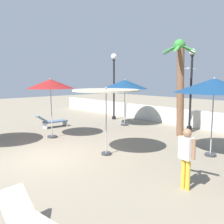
# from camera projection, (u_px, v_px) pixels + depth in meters

# --- Properties ---
(ground_plane) EXTENTS (56.00, 56.00, 0.00)m
(ground_plane) POSITION_uv_depth(u_px,v_px,m) (49.00, 157.00, 9.38)
(ground_plane) COLOR gray
(boundary_wall) EXTENTS (25.20, 0.30, 1.02)m
(boundary_wall) POSITION_uv_depth(u_px,v_px,m) (183.00, 118.00, 15.33)
(boundary_wall) COLOR silver
(boundary_wall) RESTS_ON ground_plane
(patio_umbrella_0) EXTENTS (2.27, 2.27, 2.91)m
(patio_umbrella_0) POSITION_uv_depth(u_px,v_px,m) (51.00, 84.00, 12.04)
(patio_umbrella_0) COLOR #333338
(patio_umbrella_0) RESTS_ON ground_plane
(patio_umbrella_1) EXTENTS (2.79, 2.79, 2.84)m
(patio_umbrella_1) POSITION_uv_depth(u_px,v_px,m) (125.00, 84.00, 15.24)
(patio_umbrella_1) COLOR #333338
(patio_umbrella_1) RESTS_ON ground_plane
(patio_umbrella_2) EXTENTS (2.87, 2.87, 2.96)m
(patio_umbrella_2) POSITION_uv_depth(u_px,v_px,m) (214.00, 86.00, 9.12)
(patio_umbrella_2) COLOR #333338
(patio_umbrella_2) RESTS_ON ground_plane
(patio_umbrella_4) EXTENTS (2.50, 2.50, 2.59)m
(patio_umbrella_4) POSITION_uv_depth(u_px,v_px,m) (106.00, 93.00, 9.31)
(patio_umbrella_4) COLOR #333338
(patio_umbrella_4) RESTS_ON ground_plane
(palm_tree_1) EXTENTS (2.06, 1.99, 4.83)m
(palm_tree_1) POSITION_uv_depth(u_px,v_px,m) (180.00, 77.00, 12.48)
(palm_tree_1) COLOR brown
(palm_tree_1) RESTS_ON ground_plane
(lamp_post_1) EXTENTS (0.36, 0.36, 4.51)m
(lamp_post_1) POSITION_uv_depth(u_px,v_px,m) (191.00, 82.00, 13.93)
(lamp_post_1) COLOR black
(lamp_post_1) RESTS_ON ground_plane
(lamp_post_2) EXTENTS (0.42, 0.42, 4.59)m
(lamp_post_2) POSITION_uv_depth(u_px,v_px,m) (114.00, 76.00, 17.46)
(lamp_post_2) COLOR black
(lamp_post_2) RESTS_ON ground_plane
(lounge_chair_1) EXTENTS (0.66, 1.90, 0.83)m
(lounge_chair_1) POSITION_uv_depth(u_px,v_px,m) (51.00, 121.00, 14.79)
(lounge_chair_1) COLOR #B7B7BC
(lounge_chair_1) RESTS_ON ground_plane
(guest_0) EXTENTS (0.55, 0.31, 1.64)m
(guest_0) POSITION_uv_depth(u_px,v_px,m) (186.00, 153.00, 6.52)
(guest_0) COLOR gold
(guest_0) RESTS_ON ground_plane
(seagull_0) EXTENTS (0.91, 0.56, 0.14)m
(seagull_0) POSITION_uv_depth(u_px,v_px,m) (188.00, 69.00, 16.55)
(seagull_0) COLOR white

